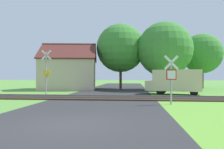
{
  "coord_description": "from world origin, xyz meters",
  "views": [
    {
      "loc": [
        2.17,
        -7.27,
        1.69
      ],
      "look_at": [
        0.5,
        9.73,
        1.8
      ],
      "focal_mm": 35.0,
      "sensor_mm": 36.0,
      "label": 1
    }
  ],
  "objects_px": {
    "crossing_sign_far": "(46,70)",
    "mail_truck": "(175,81)",
    "house": "(69,73)",
    "tree_far": "(202,54)",
    "stop_sign_near": "(171,76)",
    "tree_center": "(121,48)",
    "tree_right": "(165,49)"
  },
  "relations": [
    {
      "from": "tree_center",
      "to": "mail_truck",
      "type": "distance_m",
      "value": 10.39
    },
    {
      "from": "crossing_sign_far",
      "to": "mail_truck",
      "type": "bearing_deg",
      "value": 10.45
    },
    {
      "from": "tree_center",
      "to": "mail_truck",
      "type": "relative_size",
      "value": 1.61
    },
    {
      "from": "house",
      "to": "mail_truck",
      "type": "height_order",
      "value": "house"
    },
    {
      "from": "stop_sign_near",
      "to": "tree_right",
      "type": "relative_size",
      "value": 0.36
    },
    {
      "from": "tree_right",
      "to": "stop_sign_near",
      "type": "bearing_deg",
      "value": -96.44
    },
    {
      "from": "tree_center",
      "to": "tree_right",
      "type": "distance_m",
      "value": 5.59
    },
    {
      "from": "crossing_sign_far",
      "to": "tree_far",
      "type": "relative_size",
      "value": 0.53
    },
    {
      "from": "stop_sign_near",
      "to": "tree_far",
      "type": "relative_size",
      "value": 0.39
    },
    {
      "from": "tree_center",
      "to": "tree_right",
      "type": "relative_size",
      "value": 1.02
    },
    {
      "from": "stop_sign_near",
      "to": "tree_center",
      "type": "distance_m",
      "value": 15.92
    },
    {
      "from": "stop_sign_near",
      "to": "tree_far",
      "type": "distance_m",
      "value": 18.91
    },
    {
      "from": "house",
      "to": "tree_right",
      "type": "xyz_separation_m",
      "value": [
        11.8,
        -0.01,
        2.87
      ]
    },
    {
      "from": "stop_sign_near",
      "to": "mail_truck",
      "type": "bearing_deg",
      "value": -111.63
    },
    {
      "from": "tree_center",
      "to": "tree_far",
      "type": "bearing_deg",
      "value": 11.92
    },
    {
      "from": "tree_center",
      "to": "stop_sign_near",
      "type": "bearing_deg",
      "value": -75.56
    },
    {
      "from": "stop_sign_near",
      "to": "crossing_sign_far",
      "type": "xyz_separation_m",
      "value": [
        -9.49,
        4.49,
        0.49
      ]
    },
    {
      "from": "crossing_sign_far",
      "to": "tree_right",
      "type": "relative_size",
      "value": 0.47
    },
    {
      "from": "stop_sign_near",
      "to": "mail_truck",
      "type": "height_order",
      "value": "stop_sign_near"
    },
    {
      "from": "tree_right",
      "to": "house",
      "type": "bearing_deg",
      "value": 179.97
    },
    {
      "from": "tree_far",
      "to": "mail_truck",
      "type": "bearing_deg",
      "value": -118.04
    },
    {
      "from": "tree_center",
      "to": "tree_far",
      "type": "distance_m",
      "value": 11.11
    },
    {
      "from": "tree_center",
      "to": "mail_truck",
      "type": "bearing_deg",
      "value": -55.24
    },
    {
      "from": "mail_truck",
      "to": "house",
      "type": "bearing_deg",
      "value": 77.99
    },
    {
      "from": "house",
      "to": "crossing_sign_far",
      "type": "bearing_deg",
      "value": -93.51
    },
    {
      "from": "tree_far",
      "to": "stop_sign_near",
      "type": "bearing_deg",
      "value": -112.0
    },
    {
      "from": "crossing_sign_far",
      "to": "tree_right",
      "type": "height_order",
      "value": "tree_right"
    },
    {
      "from": "stop_sign_near",
      "to": "tree_right",
      "type": "bearing_deg",
      "value": -105.58
    },
    {
      "from": "stop_sign_near",
      "to": "tree_far",
      "type": "height_order",
      "value": "tree_far"
    },
    {
      "from": "mail_truck",
      "to": "crossing_sign_far",
      "type": "bearing_deg",
      "value": 120.3
    },
    {
      "from": "tree_far",
      "to": "mail_truck",
      "type": "relative_size",
      "value": 1.41
    },
    {
      "from": "stop_sign_near",
      "to": "house",
      "type": "bearing_deg",
      "value": -62.24
    }
  ]
}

